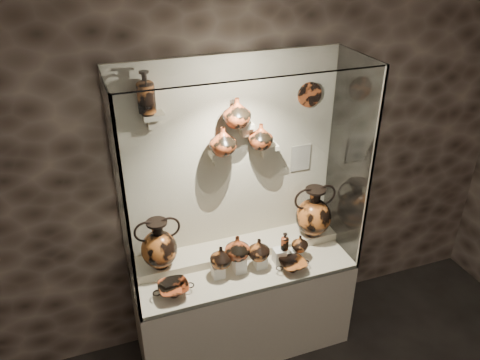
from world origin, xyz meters
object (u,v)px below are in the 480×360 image
Objects in this scene: amphora_left at (159,244)px; jug_b at (237,247)px; ovoid_vase_a at (223,141)px; lekythos_small at (285,241)px; jug_a at (221,257)px; kylix_left at (173,289)px; jug_e at (300,243)px; ovoid_vase_c at (261,136)px; jug_c at (259,249)px; ovoid_vase_b at (237,112)px; amphora_right at (314,211)px; kylix_right at (293,265)px; lekythos_tall at (146,91)px.

amphora_left is 0.58m from jug_b.
lekythos_small is at bearing -39.19° from ovoid_vase_a.
jug_a is 0.85m from ovoid_vase_a.
jug_a is at bearing 7.11° from kylix_left.
jug_e is at bearing 14.56° from jug_a.
amphora_left is 1.96× the size of ovoid_vase_a.
jug_b reaches higher than kylix_left.
kylix_left is at bearing -140.29° from ovoid_vase_c.
jug_c is 0.35m from jug_e.
ovoid_vase_b reaches higher than jug_c.
kylix_left is (-0.68, -0.08, -0.12)m from jug_c.
ovoid_vase_a is (-0.40, 0.26, 0.78)m from lekythos_small.
amphora_right is 1.53× the size of kylix_left.
lekythos_small is at bearing -143.57° from amphora_right.
ovoid_vase_a is 1.09× the size of ovoid_vase_c.
amphora_left reaches higher than jug_b.
ovoid_vase_c reaches higher than jug_c.
ovoid_vase_a is at bearing 19.29° from amphora_left.
ovoid_vase_b reaches higher than kylix_right.
amphora_right is at bearing 37.70° from lekythos_small.
jug_c is (0.17, -0.01, -0.05)m from jug_b.
jug_a is 0.30m from jug_c.
lekythos_small is (0.51, 0.00, 0.02)m from jug_a.
jug_e is at bearing 63.69° from kylix_right.
jug_a is at bearing -130.65° from ovoid_vase_c.
ovoid_vase_a is (0.50, -0.03, -0.41)m from lekythos_tall.
kylix_left is (0.04, -0.27, -0.21)m from amphora_left.
lekythos_tall is (-0.01, 0.37, 1.34)m from kylix_left.
jug_e is at bearing -130.38° from amphora_right.
kylix_left is (-0.38, -0.08, -0.13)m from jug_a.
ovoid_vase_b is at bearing 124.73° from jug_e.
jug_c is 0.94× the size of ovoid_vase_c.
ovoid_vase_a is at bearing -13.61° from lekythos_tall.
amphora_left is at bearing -117.05° from lekythos_tall.
amphora_left is at bearing 145.34° from jug_e.
ovoid_vase_a is at bearing -162.27° from ovoid_vase_c.
jug_c is 1.05m from ovoid_vase_b.
amphora_left is 1.08m from jug_e.
ovoid_vase_b is (-0.08, 0.26, 1.01)m from jug_c.
amphora_right is 0.31m from jug_e.
amphora_left is 0.75m from jug_c.
ovoid_vase_a is at bearing -177.76° from amphora_right.
lekythos_tall reaches higher than lekythos_small.
amphora_left is 1.12m from ovoid_vase_b.
ovoid_vase_c is at bearing 47.76° from jug_a.
jug_a is (0.42, -0.19, -0.09)m from amphora_left.
jug_b reaches higher than lekythos_small.
amphora_left is 0.95m from lekythos_small.
ovoid_vase_c is at bearing -4.90° from ovoid_vase_a.
jug_c is 0.85m from ovoid_vase_c.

